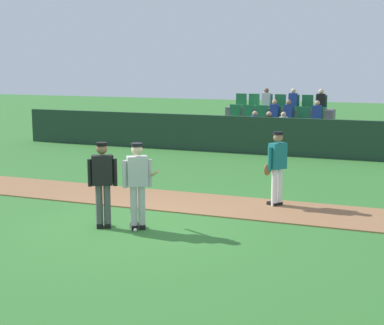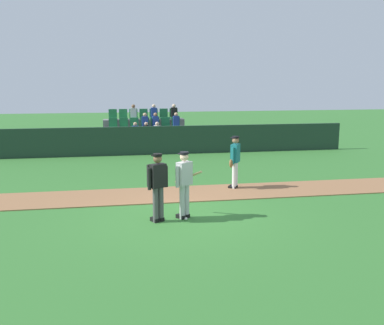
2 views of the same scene
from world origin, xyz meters
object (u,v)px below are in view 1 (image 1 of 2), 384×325
Objects in this scene: umpire_home_plate at (103,180)px; runner_teal_jersey at (277,166)px; batter_grey_jersey at (138,182)px; baseball at (135,230)px.

runner_teal_jersey is at bearing 46.60° from umpire_home_plate.
batter_grey_jersey is at bearing -126.80° from runner_teal_jersey.
batter_grey_jersey is 0.73m from umpire_home_plate.
umpire_home_plate is 1.20m from baseball.
baseball is (0.72, -0.03, -0.96)m from umpire_home_plate.
umpire_home_plate is at bearing -133.40° from runner_teal_jersey.
umpire_home_plate is at bearing 177.98° from baseball.
runner_teal_jersey is 3.83m from baseball.
batter_grey_jersey is 1.00× the size of runner_teal_jersey.
batter_grey_jersey and runner_teal_jersey have the same top height.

